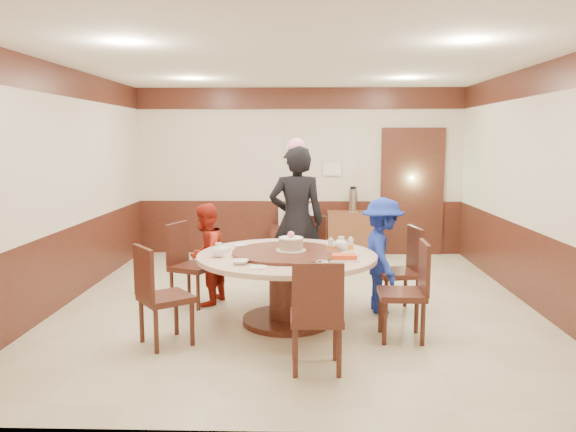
{
  "coord_description": "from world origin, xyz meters",
  "views": [
    {
      "loc": [
        0.08,
        -6.53,
        1.95
      ],
      "look_at": [
        -0.1,
        -0.34,
        1.1
      ],
      "focal_mm": 35.0,
      "sensor_mm": 36.0,
      "label": 1
    }
  ],
  "objects_px": {
    "side_cabinet": "(351,234)",
    "television": "(297,215)",
    "person_standing": "(296,221)",
    "person_red": "(206,254)",
    "birthday_cake": "(291,244)",
    "thermos": "(353,200)",
    "person_blue": "(382,255)",
    "tv_stand": "(297,241)",
    "banquet_table": "(287,274)",
    "shrimp_platter": "(344,258)"
  },
  "relations": [
    {
      "from": "side_cabinet",
      "to": "television",
      "type": "bearing_deg",
      "value": -178.12
    },
    {
      "from": "person_standing",
      "to": "person_red",
      "type": "relative_size",
      "value": 1.55
    },
    {
      "from": "birthday_cake",
      "to": "thermos",
      "type": "bearing_deg",
      "value": 74.75
    },
    {
      "from": "person_blue",
      "to": "birthday_cake",
      "type": "bearing_deg",
      "value": 108.21
    },
    {
      "from": "person_red",
      "to": "person_blue",
      "type": "distance_m",
      "value": 2.06
    },
    {
      "from": "tv_stand",
      "to": "side_cabinet",
      "type": "relative_size",
      "value": 1.06
    },
    {
      "from": "person_standing",
      "to": "person_blue",
      "type": "height_order",
      "value": "person_standing"
    },
    {
      "from": "person_standing",
      "to": "birthday_cake",
      "type": "distance_m",
      "value": 1.09
    },
    {
      "from": "birthday_cake",
      "to": "side_cabinet",
      "type": "xyz_separation_m",
      "value": [
        0.93,
        3.49,
        -0.48
      ]
    },
    {
      "from": "banquet_table",
      "to": "person_blue",
      "type": "height_order",
      "value": "person_blue"
    },
    {
      "from": "banquet_table",
      "to": "person_standing",
      "type": "xyz_separation_m",
      "value": [
        0.09,
        1.11,
        0.4
      ]
    },
    {
      "from": "shrimp_platter",
      "to": "person_red",
      "type": "bearing_deg",
      "value": 148.21
    },
    {
      "from": "birthday_cake",
      "to": "thermos",
      "type": "xyz_separation_m",
      "value": [
        0.95,
        3.49,
        0.09
      ]
    },
    {
      "from": "tv_stand",
      "to": "side_cabinet",
      "type": "distance_m",
      "value": 0.92
    },
    {
      "from": "side_cabinet",
      "to": "person_blue",
      "type": "bearing_deg",
      "value": -88.29
    },
    {
      "from": "thermos",
      "to": "television",
      "type": "bearing_deg",
      "value": -178.16
    },
    {
      "from": "shrimp_platter",
      "to": "side_cabinet",
      "type": "bearing_deg",
      "value": 84.17
    },
    {
      "from": "person_blue",
      "to": "shrimp_platter",
      "type": "relative_size",
      "value": 4.34
    },
    {
      "from": "banquet_table",
      "to": "thermos",
      "type": "xyz_separation_m",
      "value": [
        0.99,
        3.52,
        0.41
      ]
    },
    {
      "from": "person_standing",
      "to": "thermos",
      "type": "xyz_separation_m",
      "value": [
        0.91,
        2.41,
        0.0
      ]
    },
    {
      "from": "thermos",
      "to": "birthday_cake",
      "type": "bearing_deg",
      "value": -105.25
    },
    {
      "from": "thermos",
      "to": "shrimp_platter",
      "type": "bearing_deg",
      "value": -96.14
    },
    {
      "from": "shrimp_platter",
      "to": "thermos",
      "type": "bearing_deg",
      "value": 83.86
    },
    {
      "from": "person_standing",
      "to": "shrimp_platter",
      "type": "xyz_separation_m",
      "value": [
        0.5,
        -1.41,
        -0.16
      ]
    },
    {
      "from": "person_blue",
      "to": "birthday_cake",
      "type": "relative_size",
      "value": 4.1
    },
    {
      "from": "person_standing",
      "to": "shrimp_platter",
      "type": "height_order",
      "value": "person_standing"
    },
    {
      "from": "banquet_table",
      "to": "side_cabinet",
      "type": "height_order",
      "value": "banquet_table"
    },
    {
      "from": "birthday_cake",
      "to": "shrimp_platter",
      "type": "distance_m",
      "value": 0.64
    },
    {
      "from": "side_cabinet",
      "to": "person_standing",
      "type": "bearing_deg",
      "value": -110.23
    },
    {
      "from": "birthday_cake",
      "to": "shrimp_platter",
      "type": "bearing_deg",
      "value": -31.24
    },
    {
      "from": "banquet_table",
      "to": "thermos",
      "type": "bearing_deg",
      "value": 74.24
    },
    {
      "from": "birthday_cake",
      "to": "tv_stand",
      "type": "bearing_deg",
      "value": 89.7
    },
    {
      "from": "person_blue",
      "to": "tv_stand",
      "type": "bearing_deg",
      "value": 14.67
    },
    {
      "from": "thermos",
      "to": "person_red",
      "type": "bearing_deg",
      "value": -124.78
    },
    {
      "from": "person_blue",
      "to": "thermos",
      "type": "relative_size",
      "value": 3.43
    },
    {
      "from": "birthday_cake",
      "to": "television",
      "type": "xyz_separation_m",
      "value": [
        0.02,
        3.46,
        -0.16
      ]
    },
    {
      "from": "birthday_cake",
      "to": "shrimp_platter",
      "type": "height_order",
      "value": "birthday_cake"
    },
    {
      "from": "person_red",
      "to": "side_cabinet",
      "type": "xyz_separation_m",
      "value": [
        1.96,
        2.85,
        -0.23
      ]
    },
    {
      "from": "banquet_table",
      "to": "shrimp_platter",
      "type": "height_order",
      "value": "shrimp_platter"
    },
    {
      "from": "person_red",
      "to": "tv_stand",
      "type": "bearing_deg",
      "value": 177.56
    },
    {
      "from": "banquet_table",
      "to": "shrimp_platter",
      "type": "xyz_separation_m",
      "value": [
        0.58,
        -0.3,
        0.24
      ]
    },
    {
      "from": "person_blue",
      "to": "banquet_table",
      "type": "bearing_deg",
      "value": 108.77
    },
    {
      "from": "person_standing",
      "to": "television",
      "type": "xyz_separation_m",
      "value": [
        -0.02,
        2.38,
        -0.24
      ]
    },
    {
      "from": "person_red",
      "to": "birthday_cake",
      "type": "height_order",
      "value": "person_red"
    },
    {
      "from": "banquet_table",
      "to": "tv_stand",
      "type": "bearing_deg",
      "value": 89.01
    },
    {
      "from": "tv_stand",
      "to": "television",
      "type": "bearing_deg",
      "value": 0.0
    },
    {
      "from": "banquet_table",
      "to": "person_blue",
      "type": "bearing_deg",
      "value": 22.33
    },
    {
      "from": "person_red",
      "to": "side_cabinet",
      "type": "bearing_deg",
      "value": 163.39
    },
    {
      "from": "television",
      "to": "birthday_cake",
      "type": "bearing_deg",
      "value": 100.54
    },
    {
      "from": "birthday_cake",
      "to": "thermos",
      "type": "distance_m",
      "value": 3.62
    }
  ]
}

